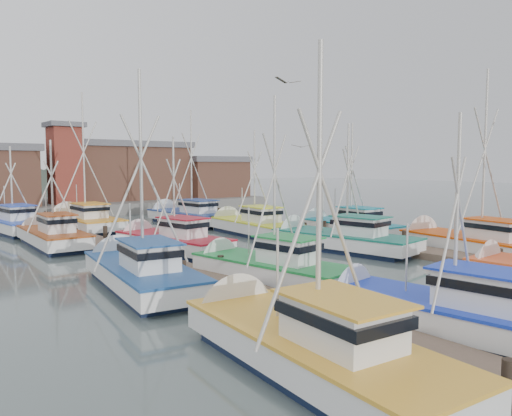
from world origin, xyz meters
TOP-DOWN VIEW (x-y plane):
  - ground at (0.00, 0.00)m, footprint 260.00×260.00m
  - dock_left at (-7.00, 4.04)m, footprint 2.30×46.00m
  - dock_right at (7.00, 4.04)m, footprint 2.30×46.00m
  - quay at (0.00, 37.00)m, footprint 44.00×16.00m
  - shed_center at (6.00, 37.00)m, footprint 14.84×9.54m
  - shed_right at (17.00, 34.00)m, footprint 8.48×6.36m
  - lookout_tower at (-2.00, 33.00)m, footprint 3.60×3.60m
  - boat_0 at (-4.58, -12.00)m, footprint 3.75×8.93m
  - boat_2 at (-9.86, -11.44)m, footprint 3.79×9.58m
  - boat_4 at (-4.64, -3.44)m, footprint 3.84×8.76m
  - boat_5 at (4.47, 0.52)m, footprint 4.51×10.18m
  - boat_6 at (-9.48, -0.69)m, footprint 4.14×9.72m
  - boat_7 at (9.67, -5.41)m, footprint 4.67×10.34m
  - boat_8 at (-4.31, 6.30)m, footprint 4.08×9.15m
  - boat_9 at (4.49, 9.60)m, footprint 3.67×9.71m
  - boat_10 at (-9.24, 13.17)m, footprint 3.25×9.05m
  - boat_11 at (9.65, 4.55)m, footprint 3.74×9.19m
  - boat_12 at (-4.61, 20.67)m, footprint 4.82×10.42m
  - boat_13 at (4.27, 18.72)m, footprint 4.47×10.50m
  - boat_14 at (-9.78, 22.40)m, footprint 3.95×9.84m
  - gull_near at (-4.21, -4.59)m, footprint 1.55×0.65m
  - gull_far at (4.77, 4.14)m, footprint 1.49×0.65m

SIDE VIEW (x-z plane):
  - ground at x=0.00m, z-range 0.00..0.00m
  - dock_left at x=-7.00m, z-range -0.54..0.96m
  - dock_right at x=7.00m, z-range -0.54..0.96m
  - quay at x=0.00m, z-range 0.00..1.20m
  - boat_0 at x=-4.58m, z-range -3.14..4.50m
  - boat_8 at x=-4.31m, z-range -3.21..4.56m
  - boat_14 at x=-9.78m, z-range -3.14..4.50m
  - boat_10 at x=-9.24m, z-range -3.16..4.52m
  - boat_5 at x=4.47m, z-range -3.69..5.05m
  - boat_9 at x=4.49m, z-range -3.70..5.06m
  - boat_4 at x=-4.64m, z-range -3.83..5.20m
  - boat_11 at x=9.65m, z-range -3.91..5.27m
  - boat_2 at x=-9.86m, z-range -3.89..5.26m
  - boat_6 at x=-9.48m, z-range -4.36..5.74m
  - boat_13 at x=4.27m, z-range -4.88..6.26m
  - boat_12 at x=-4.61m, z-range -5.37..6.76m
  - boat_7 at x=9.67m, z-range -5.17..6.56m
  - shed_right at x=17.00m, z-range 1.24..6.44m
  - shed_center at x=6.00m, z-range 1.24..8.14m
  - lookout_tower at x=-2.00m, z-range 1.30..9.80m
  - gull_far at x=4.77m, z-range 6.46..6.70m
  - gull_near at x=-4.21m, z-range 8.77..9.02m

